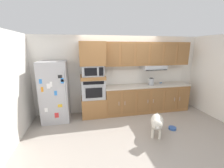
% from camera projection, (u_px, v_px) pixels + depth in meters
% --- Properties ---
extents(ground_plane, '(9.60, 9.60, 0.00)m').
position_uv_depth(ground_plane, '(128.00, 123.00, 4.32)').
color(ground_plane, '#9E9389').
extents(back_kitchen_wall, '(6.20, 0.12, 2.50)m').
position_uv_depth(back_kitchen_wall, '(119.00, 74.00, 5.08)').
color(back_kitchen_wall, silver).
rests_on(back_kitchen_wall, ground).
extents(side_panel_left, '(0.12, 7.10, 2.50)m').
position_uv_depth(side_panel_left, '(14.00, 87.00, 3.47)').
color(side_panel_left, silver).
rests_on(side_panel_left, ground).
extents(side_panel_right, '(0.12, 7.10, 2.50)m').
position_uv_depth(side_panel_right, '(217.00, 77.00, 4.57)').
color(side_panel_right, white).
rests_on(side_panel_right, ground).
extents(refrigerator, '(0.76, 0.73, 1.76)m').
position_uv_depth(refrigerator, '(55.00, 92.00, 4.35)').
color(refrigerator, '#ADADB2').
rests_on(refrigerator, ground).
extents(oven_base_cabinet, '(0.74, 0.62, 0.60)m').
position_uv_depth(oven_base_cabinet, '(94.00, 106.00, 4.78)').
color(oven_base_cabinet, '#996638').
rests_on(oven_base_cabinet, ground).
extents(built_in_oven, '(0.70, 0.62, 0.60)m').
position_uv_depth(built_in_oven, '(93.00, 88.00, 4.63)').
color(built_in_oven, '#A8AAAF').
rests_on(built_in_oven, oven_base_cabinet).
extents(appliance_mid_shelf, '(0.74, 0.62, 0.10)m').
position_uv_depth(appliance_mid_shelf, '(93.00, 77.00, 4.55)').
color(appliance_mid_shelf, '#996638').
rests_on(appliance_mid_shelf, built_in_oven).
extents(microwave, '(0.64, 0.54, 0.32)m').
position_uv_depth(microwave, '(93.00, 70.00, 4.50)').
color(microwave, '#A8AAAF').
rests_on(microwave, appliance_mid_shelf).
extents(appliance_upper_cabinet, '(0.74, 0.62, 0.68)m').
position_uv_depth(appliance_upper_cabinet, '(92.00, 53.00, 4.38)').
color(appliance_upper_cabinet, '#996638').
rests_on(appliance_upper_cabinet, microwave).
extents(lower_cabinet_run, '(2.86, 0.63, 0.88)m').
position_uv_depth(lower_cabinet_run, '(146.00, 98.00, 5.10)').
color(lower_cabinet_run, '#996638').
rests_on(lower_cabinet_run, ground).
extents(countertop_slab, '(2.90, 0.64, 0.04)m').
position_uv_depth(countertop_slab, '(147.00, 85.00, 4.99)').
color(countertop_slab, '#BCB2A3').
rests_on(countertop_slab, lower_cabinet_run).
extents(backsplash_panel, '(2.90, 0.02, 0.50)m').
position_uv_depth(backsplash_panel, '(144.00, 76.00, 5.20)').
color(backsplash_panel, white).
rests_on(backsplash_panel, countertop_slab).
extents(upper_cabinet_with_hood, '(2.86, 0.48, 0.88)m').
position_uv_depth(upper_cabinet_with_hood, '(148.00, 55.00, 4.87)').
color(upper_cabinet_with_hood, '#996638').
rests_on(upper_cabinet_with_hood, backsplash_panel).
extents(screwdriver, '(0.16, 0.17, 0.03)m').
position_uv_depth(screwdriver, '(161.00, 83.00, 5.19)').
color(screwdriver, blue).
rests_on(screwdriver, countertop_slab).
extents(electric_kettle, '(0.17, 0.17, 0.24)m').
position_uv_depth(electric_kettle, '(151.00, 82.00, 4.93)').
color(electric_kettle, '#A8AAAF').
rests_on(electric_kettle, countertop_slab).
extents(dog, '(0.55, 0.86, 0.60)m').
position_uv_depth(dog, '(157.00, 122.00, 3.60)').
color(dog, beige).
rests_on(dog, ground).
extents(dog_food_bowl, '(0.20, 0.20, 0.06)m').
position_uv_depth(dog_food_bowl, '(172.00, 128.00, 4.00)').
color(dog_food_bowl, '#3359A5').
rests_on(dog_food_bowl, ground).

